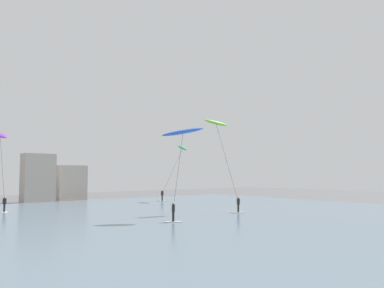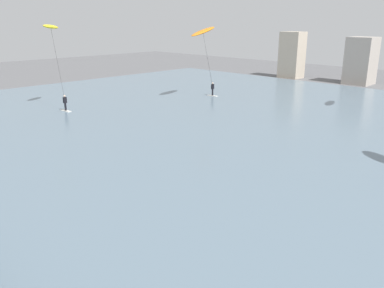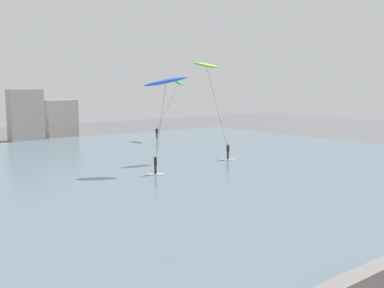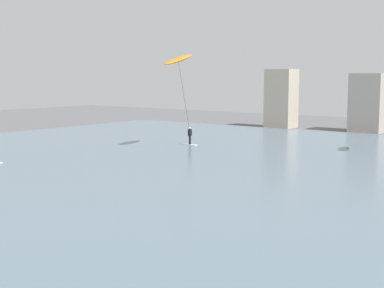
% 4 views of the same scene
% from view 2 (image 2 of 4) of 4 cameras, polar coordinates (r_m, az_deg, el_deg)
% --- Properties ---
extents(water_bay, '(84.00, 52.00, 0.10)m').
position_cam_2_polar(water_bay, '(33.47, 19.42, 0.76)').
color(water_bay, slate).
rests_on(water_bay, ground).
extents(kitesurfer_orange, '(2.31, 4.89, 8.33)m').
position_cam_2_polar(kitesurfer_orange, '(46.11, 1.68, 15.16)').
color(kitesurfer_orange, silver).
rests_on(kitesurfer_orange, water_bay).
extents(kitesurfer_yellow, '(3.44, 2.59, 8.60)m').
position_cam_2_polar(kitesurfer_yellow, '(43.34, -19.22, 14.06)').
color(kitesurfer_yellow, silver).
rests_on(kitesurfer_yellow, water_bay).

